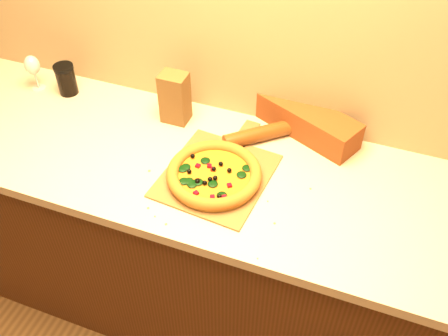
% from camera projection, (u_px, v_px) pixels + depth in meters
% --- Properties ---
extents(cabinet, '(2.80, 0.65, 0.86)m').
position_uv_depth(cabinet, '(213.00, 248.00, 2.07)').
color(cabinet, '#45260E').
rests_on(cabinet, ground).
extents(countertop, '(2.84, 0.68, 0.04)m').
position_uv_depth(countertop, '(211.00, 171.00, 1.76)').
color(countertop, beige).
rests_on(countertop, cabinet).
extents(pizza_peel, '(0.37, 0.53, 0.01)m').
position_uv_depth(pizza_peel, '(218.00, 173.00, 1.71)').
color(pizza_peel, brown).
rests_on(pizza_peel, countertop).
extents(pizza, '(0.32, 0.32, 0.05)m').
position_uv_depth(pizza, '(214.00, 174.00, 1.67)').
color(pizza, '#BA772E').
rests_on(pizza, pizza_peel).
extents(bottle_cap, '(0.04, 0.04, 0.01)m').
position_uv_depth(bottle_cap, '(188.00, 185.00, 1.67)').
color(bottle_cap, black).
rests_on(bottle_cap, countertop).
extents(rolling_pin, '(0.32, 0.29, 0.06)m').
position_uv_depth(rolling_pin, '(261.00, 134.00, 1.83)').
color(rolling_pin, '#612F10').
rests_on(rolling_pin, countertop).
extents(bread_bag, '(0.42, 0.28, 0.11)m').
position_uv_depth(bread_bag, '(308.00, 121.00, 1.84)').
color(bread_bag, maroon).
rests_on(bread_bag, countertop).
extents(wine_glass, '(0.06, 0.06, 0.15)m').
position_uv_depth(wine_glass, '(32.00, 66.00, 2.01)').
color(wine_glass, silver).
rests_on(wine_glass, countertop).
extents(paper_bag, '(0.10, 0.08, 0.20)m').
position_uv_depth(paper_bag, '(175.00, 98.00, 1.87)').
color(paper_bag, brown).
rests_on(paper_bag, countertop).
extents(dark_jar, '(0.08, 0.08, 0.13)m').
position_uv_depth(dark_jar, '(66.00, 79.00, 2.02)').
color(dark_jar, black).
rests_on(dark_jar, countertop).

